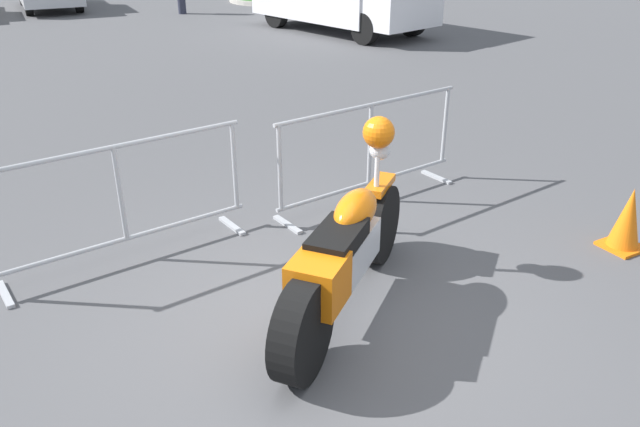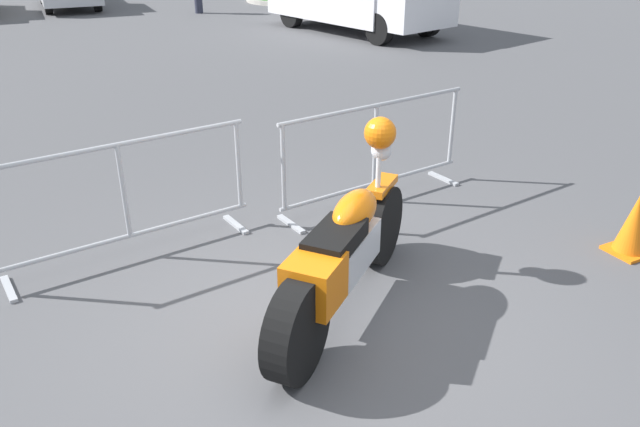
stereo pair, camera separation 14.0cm
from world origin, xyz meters
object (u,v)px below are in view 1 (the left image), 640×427
(motorcycle, at_px, (346,251))
(crowd_barrier_near, at_px, (121,202))
(crowd_barrier_far, at_px, (370,151))
(traffic_cone, at_px, (628,219))

(motorcycle, relative_size, crowd_barrier_near, 0.85)
(crowd_barrier_near, distance_m, crowd_barrier_far, 2.54)
(motorcycle, bearing_deg, traffic_cone, -47.51)
(motorcycle, relative_size, crowd_barrier_far, 0.85)
(crowd_barrier_far, bearing_deg, traffic_cone, -54.32)
(crowd_barrier_near, relative_size, traffic_cone, 3.90)
(motorcycle, xyz_separation_m, crowd_barrier_far, (1.27, 1.61, 0.05))
(crowd_barrier_far, distance_m, traffic_cone, 2.51)
(traffic_cone, bearing_deg, crowd_barrier_far, 125.68)
(motorcycle, height_order, crowd_barrier_near, motorcycle)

